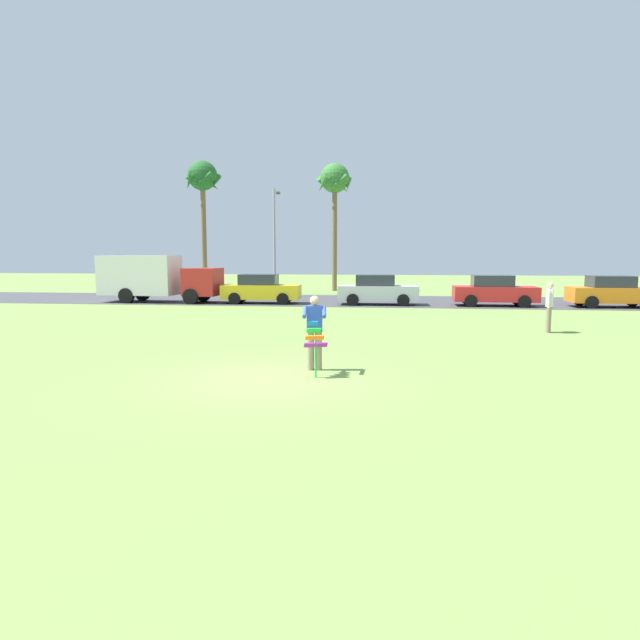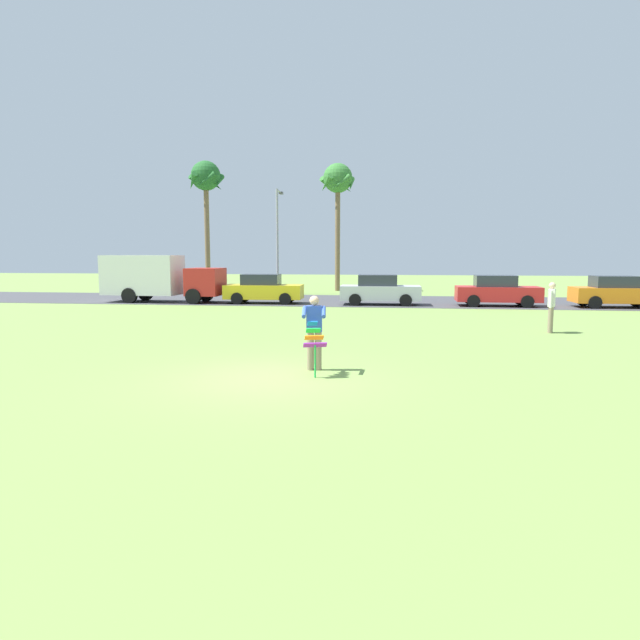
{
  "view_description": "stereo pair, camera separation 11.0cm",
  "coord_description": "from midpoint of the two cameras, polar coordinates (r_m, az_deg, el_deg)",
  "views": [
    {
      "loc": [
        2.51,
        -11.28,
        2.68
      ],
      "look_at": [
        0.85,
        1.99,
        1.05
      ],
      "focal_mm": 30.43,
      "sensor_mm": 36.0,
      "label": 1
    },
    {
      "loc": [
        2.62,
        -11.27,
        2.68
      ],
      "look_at": [
        0.85,
        1.99,
        1.05
      ],
      "focal_mm": 30.43,
      "sensor_mm": 36.0,
      "label": 2
    }
  ],
  "objects": [
    {
      "name": "palm_tree_left_near",
      "position": [
        40.83,
        -11.83,
        14.03
      ],
      "size": [
        2.58,
        2.71,
        9.31
      ],
      "color": "brown",
      "rests_on": "ground"
    },
    {
      "name": "parked_car_silver",
      "position": [
        28.98,
        6.41,
        3.12
      ],
      "size": [
        4.24,
        1.9,
        1.6
      ],
      "color": "silver",
      "rests_on": "ground"
    },
    {
      "name": "streetlight_pole",
      "position": [
        36.98,
        -4.38,
        8.96
      ],
      "size": [
        0.24,
        1.65,
        7.0
      ],
      "color": "#9E9EA3",
      "rests_on": "ground"
    },
    {
      "name": "parked_truck_red_cab",
      "position": [
        31.74,
        -16.71,
        4.36
      ],
      "size": [
        6.76,
        2.27,
        2.62
      ],
      "color": "#B2231E",
      "rests_on": "ground"
    },
    {
      "name": "person_walker_near",
      "position": [
        20.11,
        23.29,
        1.39
      ],
      "size": [
        0.33,
        0.54,
        1.73
      ],
      "color": "gray",
      "rests_on": "ground"
    },
    {
      "name": "palm_tree_right_near",
      "position": [
        40.24,
        1.96,
        14.1
      ],
      "size": [
        2.58,
        2.71,
        9.17
      ],
      "color": "brown",
      "rests_on": "ground"
    },
    {
      "name": "kite_held",
      "position": [
        11.89,
        -0.35,
        -2.09
      ],
      "size": [
        0.53,
        0.7,
        1.19
      ],
      "color": "blue",
      "rests_on": "ground"
    },
    {
      "name": "parked_car_red",
      "position": [
        29.48,
        18.22,
        2.88
      ],
      "size": [
        4.23,
        1.89,
        1.6
      ],
      "color": "red",
      "rests_on": "ground"
    },
    {
      "name": "road_strip",
      "position": [
        31.53,
        2.9,
        2.06
      ],
      "size": [
        120.0,
        8.0,
        0.01
      ],
      "primitive_type": "cube",
      "color": "#424247",
      "rests_on": "ground"
    },
    {
      "name": "person_kite_flyer",
      "position": [
        12.48,
        -0.36,
        -1.01
      ],
      "size": [
        0.6,
        0.7,
        1.73
      ],
      "color": "gray",
      "rests_on": "ground"
    },
    {
      "name": "parked_car_orange",
      "position": [
        31.07,
        28.76,
        2.57
      ],
      "size": [
        4.22,
        1.87,
        1.6
      ],
      "color": "orange",
      "rests_on": "ground"
    },
    {
      "name": "ground_plane",
      "position": [
        11.87,
        -5.12,
        -6.12
      ],
      "size": [
        120.0,
        120.0,
        0.0
      ],
      "primitive_type": "plane",
      "color": "olive"
    },
    {
      "name": "parked_car_yellow",
      "position": [
        29.79,
        -5.87,
        3.23
      ],
      "size": [
        4.26,
        1.95,
        1.6
      ],
      "color": "yellow",
      "rests_on": "ground"
    }
  ]
}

